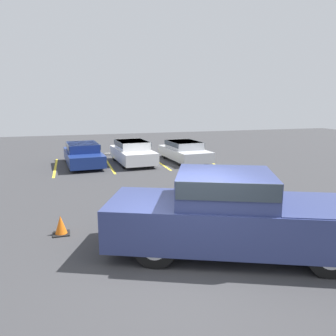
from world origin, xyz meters
TOP-DOWN VIEW (x-y plane):
  - ground_plane at (0.00, 0.00)m, footprint 60.00×60.00m
  - stall_stripe_a at (-3.07, 12.45)m, footprint 0.12×5.26m
  - stall_stripe_b at (-0.20, 12.45)m, footprint 0.12×5.26m
  - stall_stripe_c at (2.67, 12.45)m, footprint 0.12×5.26m
  - stall_stripe_d at (5.53, 12.45)m, footprint 0.12×5.26m
  - pickup_truck at (1.36, 0.53)m, footprint 6.27×4.23m
  - parked_sedan_a at (-1.58, 12.66)m, footprint 2.11×4.58m
  - parked_sedan_b at (1.15, 12.43)m, footprint 2.06×4.34m
  - parked_sedan_c at (4.25, 12.29)m, footprint 2.11×4.34m
  - traffic_cone at (-2.60, 2.86)m, footprint 0.43×0.43m
  - wheel_stop_curb at (0.83, 15.70)m, footprint 1.79×0.20m

SIDE VIEW (x-z plane):
  - ground_plane at x=0.00m, z-range 0.00..0.00m
  - stall_stripe_a at x=-3.07m, z-range 0.00..0.01m
  - stall_stripe_b at x=-0.20m, z-range 0.00..0.01m
  - stall_stripe_c at x=2.67m, z-range 0.00..0.01m
  - stall_stripe_d at x=5.53m, z-range 0.00..0.01m
  - wheel_stop_curb at x=0.83m, z-range 0.00..0.14m
  - traffic_cone at x=-2.60m, z-range -0.02..0.50m
  - parked_sedan_c at x=4.25m, z-range 0.04..1.21m
  - parked_sedan_a at x=-1.58m, z-range 0.04..1.27m
  - parked_sedan_b at x=1.15m, z-range 0.04..1.33m
  - pickup_truck at x=1.36m, z-range -0.01..1.92m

